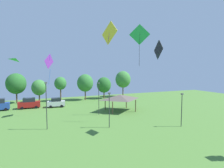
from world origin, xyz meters
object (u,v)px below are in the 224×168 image
at_px(light_post_1, 99,97).
at_px(treeline_tree_3, 60,83).
at_px(light_post_2, 109,108).
at_px(treeline_tree_4, 85,83).
at_px(kite_flying_6, 20,66).
at_px(treeline_tree_2, 39,88).
at_px(light_post_0, 182,108).
at_px(kite_flying_1, 109,33).
at_px(kite_flying_4, 49,62).
at_px(treeline_tree_5, 104,85).
at_px(kite_flying_9, 140,35).
at_px(park_pavilion, 120,97).
at_px(kite_flying_3, 158,50).
at_px(light_post_3, 46,103).
at_px(parked_car_second_from_left, 29,103).
at_px(treeline_tree_1, 16,84).
at_px(parked_car_third_from_left, 56,102).
at_px(treeline_tree_6, 123,79).

distance_m(light_post_1, treeline_tree_3, 19.97).
bearing_deg(light_post_2, treeline_tree_4, 84.11).
xyz_separation_m(kite_flying_6, treeline_tree_3, (7.72, 27.50, -4.30)).
bearing_deg(treeline_tree_4, treeline_tree_2, 179.14).
xyz_separation_m(light_post_0, light_post_2, (-10.71, 3.92, 0.10)).
bearing_deg(kite_flying_1, kite_flying_4, 99.39).
xyz_separation_m(kite_flying_4, treeline_tree_5, (16.88, 15.98, -6.16)).
bearing_deg(treeline_tree_3, kite_flying_9, -68.57).
distance_m(kite_flying_9, treeline_tree_4, 27.10).
height_order(kite_flying_9, treeline_tree_2, kite_flying_9).
bearing_deg(park_pavilion, light_post_0, -71.64).
relative_size(kite_flying_3, light_post_3, 0.38).
relative_size(kite_flying_6, light_post_0, 0.32).
relative_size(parked_car_second_from_left, treeline_tree_1, 0.59).
bearing_deg(light_post_0, kite_flying_9, 133.64).
xyz_separation_m(kite_flying_9, light_post_0, (4.78, -5.01, -11.69)).
xyz_separation_m(light_post_1, treeline_tree_2, (-10.93, 18.47, 0.54)).
relative_size(kite_flying_1, kite_flying_3, 0.73).
bearing_deg(treeline_tree_2, treeline_tree_4, -0.86).
distance_m(light_post_2, light_post_3, 9.46).
bearing_deg(light_post_0, park_pavilion, 108.36).
distance_m(park_pavilion, light_post_1, 5.58).
height_order(kite_flying_4, light_post_3, kite_flying_4).
bearing_deg(treeline_tree_4, kite_flying_9, -82.68).
bearing_deg(treeline_tree_2, light_post_2, -69.25).
bearing_deg(kite_flying_3, light_post_0, 7.14).
bearing_deg(parked_car_third_from_left, kite_flying_6, -99.81).
relative_size(treeline_tree_1, treeline_tree_2, 1.28).
relative_size(treeline_tree_1, treeline_tree_4, 1.05).
xyz_separation_m(kite_flying_4, parked_car_second_from_left, (-4.17, 9.10, -9.22)).
bearing_deg(light_post_2, treeline_tree_5, 71.71).
bearing_deg(park_pavilion, kite_flying_1, -117.46).
height_order(kite_flying_6, treeline_tree_1, kite_flying_6).
bearing_deg(kite_flying_3, treeline_tree_1, 122.95).
relative_size(park_pavilion, treeline_tree_1, 0.85).
relative_size(kite_flying_3, parked_car_third_from_left, 0.65).
xyz_separation_m(kite_flying_1, treeline_tree_1, (-11.22, 39.20, -6.66)).
relative_size(parked_car_third_from_left, light_post_1, 0.65).
bearing_deg(treeline_tree_5, light_post_1, -112.82).
height_order(light_post_0, light_post_3, light_post_3).
bearing_deg(light_post_3, kite_flying_9, -6.71).
bearing_deg(treeline_tree_4, treeline_tree_1, 174.27).
distance_m(kite_flying_3, park_pavilion, 16.49).
bearing_deg(light_post_1, light_post_2, -96.68).
bearing_deg(parked_car_second_from_left, treeline_tree_3, 42.69).
relative_size(light_post_0, treeline_tree_6, 0.62).
bearing_deg(light_post_1, treeline_tree_1, 129.46).
xyz_separation_m(kite_flying_3, parked_car_second_from_left, (-17.73, 24.44, -10.55)).
distance_m(parked_car_second_from_left, treeline_tree_5, 22.36).
relative_size(treeline_tree_2, treeline_tree_5, 0.94).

